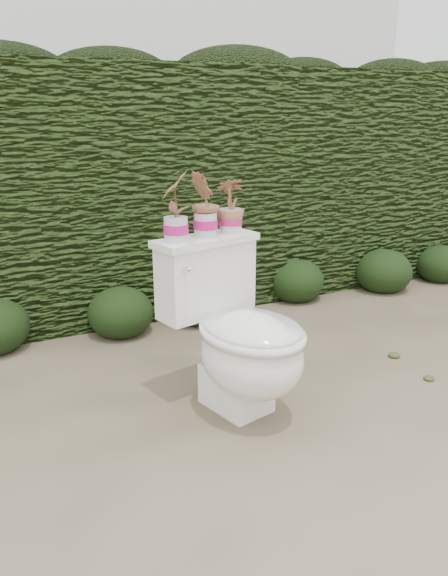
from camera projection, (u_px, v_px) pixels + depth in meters
name	position (u px, v px, depth m)	size (l,w,h in m)	color
ground	(233.00, 396.00, 2.73)	(60.00, 60.00, 0.00)	#85775C
hedge	(129.00, 190.00, 3.86)	(8.00, 1.00, 1.60)	#2D4316
house_wall	(72.00, 57.00, 7.52)	(8.00, 3.50, 4.00)	silver
toilet	(239.00, 338.00, 2.51)	(0.60, 0.76, 0.78)	white
potted_plant_left	(175.00, 209.00, 2.42)	(0.15, 0.10, 0.29)	#366B21
potted_plant_center	(205.00, 206.00, 2.52)	(0.16, 0.13, 0.28)	#366B21
potted_plant_right	(231.00, 207.00, 2.61)	(0.13, 0.13, 0.24)	#366B21
liriope_clump_3	(120.00, 308.00, 3.45)	(0.40, 0.40, 0.32)	black
liriope_clump_4	(197.00, 297.00, 3.66)	(0.41, 0.41, 0.33)	black
liriope_clump_5	(296.00, 277.00, 4.09)	(0.41, 0.41, 0.33)	black
liriope_clump_6	(384.00, 268.00, 4.29)	(0.43, 0.43, 0.34)	black
liriope_clump_7	(441.00, 261.00, 4.54)	(0.39, 0.39, 0.31)	black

